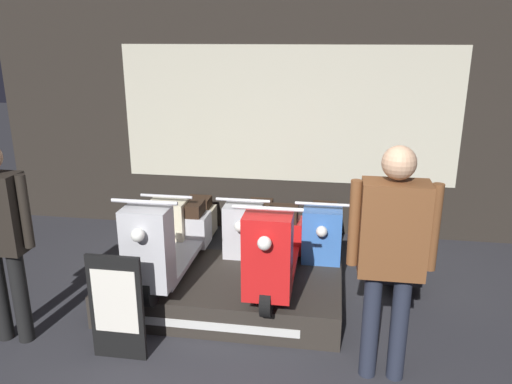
{
  "coord_description": "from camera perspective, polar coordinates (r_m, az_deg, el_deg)",
  "views": [
    {
      "loc": [
        0.61,
        -2.62,
        2.51
      ],
      "look_at": [
        -0.15,
        2.1,
        1.0
      ],
      "focal_mm": 35.0,
      "sensor_mm": 36.0,
      "label": 1
    }
  ],
  "objects": [
    {
      "name": "price_sign_board",
      "position": [
        4.18,
        -15.66,
        -12.61
      ],
      "size": [
        0.44,
        0.04,
        0.9
      ],
      "color": "black",
      "rests_on": "ground_plane"
    },
    {
      "name": "scooter_display_left",
      "position": [
        4.74,
        -9.92,
        -5.66
      ],
      "size": [
        0.55,
        1.59,
        0.94
      ],
      "color": "black",
      "rests_on": "display_platform"
    },
    {
      "name": "scooter_backrow_0",
      "position": [
        5.87,
        -8.27,
        -4.23
      ],
      "size": [
        0.55,
        1.59,
        0.94
      ],
      "color": "black",
      "rests_on": "ground_plane"
    },
    {
      "name": "scooter_display_right",
      "position": [
        4.53,
        2.21,
        -6.53
      ],
      "size": [
        0.55,
        1.59,
        0.94
      ],
      "color": "black",
      "rests_on": "display_platform"
    },
    {
      "name": "person_right_browsing",
      "position": [
        3.67,
        15.26,
        -5.89
      ],
      "size": [
        0.62,
        0.26,
        1.81
      ],
      "color": "#232838",
      "rests_on": "ground_plane"
    },
    {
      "name": "scooter_backrow_3",
      "position": [
        5.67,
        15.76,
        -5.54
      ],
      "size": [
        0.55,
        1.59,
        0.94
      ],
      "color": "black",
      "rests_on": "ground_plane"
    },
    {
      "name": "shop_wall_back",
      "position": [
        6.36,
        3.57,
        9.25
      ],
      "size": [
        7.68,
        0.09,
        3.2
      ],
      "color": "#28231E",
      "rests_on": "ground_plane"
    },
    {
      "name": "scooter_backrow_2",
      "position": [
        5.62,
        7.61,
        -5.19
      ],
      "size": [
        0.55,
        1.59,
        0.94
      ],
      "color": "black",
      "rests_on": "ground_plane"
    },
    {
      "name": "scooter_backrow_1",
      "position": [
        5.69,
        -0.51,
        -4.75
      ],
      "size": [
        0.55,
        1.59,
        0.94
      ],
      "color": "black",
      "rests_on": "ground_plane"
    },
    {
      "name": "display_platform",
      "position": [
        4.9,
        -3.66,
        -11.21
      ],
      "size": [
        2.22,
        1.19,
        0.31
      ],
      "color": "#2D2823",
      "rests_on": "ground_plane"
    }
  ]
}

